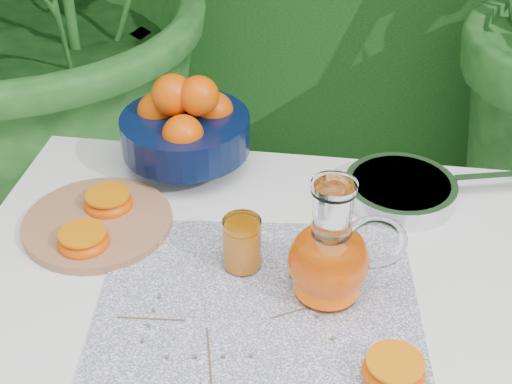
# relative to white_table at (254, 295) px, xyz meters

# --- Properties ---
(white_table) EXTENTS (1.00, 0.70, 0.75)m
(white_table) POSITION_rel_white_table_xyz_m (0.00, 0.00, 0.00)
(white_table) COLOR white
(white_table) RESTS_ON ground
(placemat) EXTENTS (0.55, 0.45, 0.00)m
(placemat) POSITION_rel_white_table_xyz_m (0.02, -0.09, 0.08)
(placemat) COLOR #0D174D
(placemat) RESTS_ON white_table
(cutting_board) EXTENTS (0.34, 0.34, 0.02)m
(cutting_board) POSITION_rel_white_table_xyz_m (-0.30, 0.05, 0.09)
(cutting_board) COLOR #A8704C
(cutting_board) RESTS_ON white_table
(fruit_bowl) EXTENTS (0.30, 0.30, 0.20)m
(fruit_bowl) POSITION_rel_white_table_xyz_m (-0.18, 0.28, 0.17)
(fruit_bowl) COLOR black
(fruit_bowl) RESTS_ON white_table
(juice_pitcher) EXTENTS (0.19, 0.14, 0.21)m
(juice_pitcher) POSITION_rel_white_table_xyz_m (0.13, -0.06, 0.16)
(juice_pitcher) COLOR white
(juice_pitcher) RESTS_ON white_table
(juice_tumbler) EXTENTS (0.07, 0.07, 0.09)m
(juice_tumbler) POSITION_rel_white_table_xyz_m (-0.02, -0.02, 0.13)
(juice_tumbler) COLOR white
(juice_tumbler) RESTS_ON white_table
(saute_pan) EXTENTS (0.39, 0.26, 0.04)m
(saute_pan) POSITION_rel_white_table_xyz_m (0.25, 0.22, 0.10)
(saute_pan) COLOR silver
(saute_pan) RESTS_ON white_table
(orange_halves) EXTENTS (0.64, 0.44, 0.04)m
(orange_halves) POSITION_rel_white_table_xyz_m (-0.12, -0.05, 0.10)
(orange_halves) COLOR #F04302
(orange_halves) RESTS_ON white_table
(thyme_sprigs) EXTENTS (0.35, 0.25, 0.01)m
(thyme_sprigs) POSITION_rel_white_table_xyz_m (-0.02, -0.16, 0.09)
(thyme_sprigs) COLOR brown
(thyme_sprigs) RESTS_ON white_table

